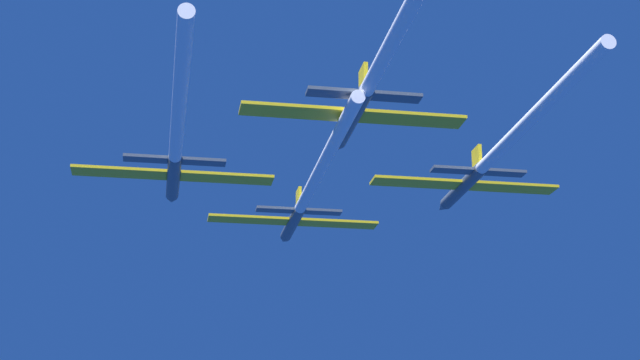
% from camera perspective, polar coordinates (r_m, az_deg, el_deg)
% --- Properties ---
extents(jet_lead, '(16.57, 38.90, 2.74)m').
position_cam_1_polar(jet_lead, '(86.01, -0.80, -0.93)').
color(jet_lead, '#4C5660').
extents(jet_left_wing, '(16.57, 36.49, 2.74)m').
position_cam_1_polar(jet_left_wing, '(73.75, -8.51, 2.14)').
color(jet_left_wing, '#4C5660').
extents(jet_right_wing, '(16.57, 36.00, 2.74)m').
position_cam_1_polar(jet_right_wing, '(78.72, 10.16, 1.35)').
color(jet_right_wing, '#4C5660').
extents(jet_slot, '(16.57, 39.72, 2.74)m').
position_cam_1_polar(jet_slot, '(62.45, 3.61, 6.90)').
color(jet_slot, '#4C5660').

